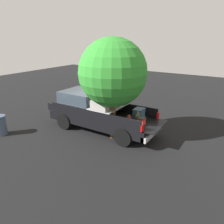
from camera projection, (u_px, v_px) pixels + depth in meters
ground_plane at (102, 130)px, 11.19m from camera, size 40.00×40.00×0.00m
pickup_truck at (96, 111)px, 11.06m from camera, size 6.05×2.06×2.23m
tree_background at (113, 73)px, 9.34m from camera, size 3.01×3.01×4.61m
trash_can at (0, 125)px, 10.51m from camera, size 0.60×0.60×0.98m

